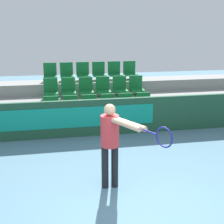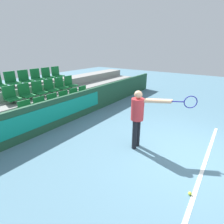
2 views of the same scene
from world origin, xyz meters
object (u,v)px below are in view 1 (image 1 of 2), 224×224
Objects in this scene: stadium_chair_4 at (126,105)px; stadium_chair_14 at (83,73)px; stadium_chair_8 at (86,89)px; stadium_chair_15 at (99,72)px; stadium_chair_12 at (50,74)px; stadium_chair_9 at (103,88)px; stadium_chair_13 at (67,73)px; stadium_chair_3 at (108,106)px; stadium_chair_16 at (115,72)px; stadium_chair_17 at (130,71)px; stadium_chair_2 at (90,107)px; stadium_chair_7 at (69,89)px; tennis_player at (112,138)px; stadium_chair_6 at (51,90)px; stadium_chair_5 at (144,105)px; stadium_chair_11 at (137,87)px; stadium_chair_1 at (71,108)px; stadium_chair_0 at (52,109)px; stadium_chair_10 at (120,87)px.

stadium_chair_4 is 1.00× the size of stadium_chair_14.
stadium_chair_15 is at bearing 58.66° from stadium_chair_8.
stadium_chair_8 is 1.00× the size of stadium_chair_12.
stadium_chair_13 is at bearing 140.61° from stadium_chair_9.
stadium_chair_16 reaches higher than stadium_chair_3.
stadium_chair_16 is 1.00× the size of stadium_chair_17.
stadium_chair_9 is at bearing 58.66° from stadium_chair_2.
stadium_chair_4 is 1.91m from stadium_chair_7.
stadium_chair_8 is at bearing 61.51° from tennis_player.
stadium_chair_13 is at bearing 90.00° from stadium_chair_7.
stadium_chair_13 and stadium_chair_17 have the same top height.
stadium_chair_7 is at bearing 151.30° from stadium_chair_4.
stadium_chair_8 is at bearing 0.00° from stadium_chair_6.
stadium_chair_11 reaches higher than stadium_chair_5.
stadium_chair_7 is at bearing 180.00° from stadium_chair_11.
stadium_chair_7 reaches higher than stadium_chair_1.
stadium_chair_12 is (-2.73, 0.90, 0.37)m from stadium_chair_11.
stadium_chair_15 reaches higher than stadium_chair_8.
stadium_chair_5 is (1.09, 0.00, 0.00)m from stadium_chair_3.
stadium_chair_6 is 1.00× the size of stadium_chair_17.
stadium_chair_12 and stadium_chair_15 have the same top height.
stadium_chair_5 is 2.54m from stadium_chair_14.
stadium_chair_0 is 0.97m from stadium_chair_6.
stadium_chair_8 is 1.91m from stadium_chair_17.
stadium_chair_3 is at bearing -58.66° from stadium_chair_8.
stadium_chair_11 is (2.73, 0.00, 0.00)m from stadium_chair_6.
stadium_chair_14 reaches higher than stadium_chair_9.
stadium_chair_14 is at bearing 0.00° from stadium_chair_13.
stadium_chair_12 is at bearing 90.00° from stadium_chair_0.
stadium_chair_15 is (-0.55, 0.90, 0.37)m from stadium_chair_10.
stadium_chair_0 is at bearing -90.00° from stadium_chair_12.
stadium_chair_0 is 1.00× the size of stadium_chair_12.
stadium_chair_2 is 2.23m from stadium_chair_12.
stadium_chair_2 is at bearing -58.66° from stadium_chair_12.
stadium_chair_7 is 1.91m from stadium_chair_16.
stadium_chair_13 is (0.00, 1.80, 0.74)m from stadium_chair_1.
stadium_chair_11 is 1.00× the size of stadium_chair_17.
stadium_chair_4 is 0.55m from stadium_chair_5.
stadium_chair_3 is at bearing -140.61° from stadium_chair_11.
stadium_chair_8 is at bearing 121.34° from stadium_chair_3.
stadium_chair_3 is 2.23m from stadium_chair_13.
stadium_chair_1 is at bearing -106.93° from stadium_chair_14.
stadium_chair_13 is at bearing 121.34° from stadium_chair_8.
stadium_chair_6 is (-1.64, 0.90, 0.37)m from stadium_chair_3.
stadium_chair_0 and stadium_chair_5 have the same top height.
stadium_chair_2 is 3.61m from tennis_player.
stadium_chair_2 is at bearing -121.34° from stadium_chair_9.
stadium_chair_6 reaches higher than stadium_chair_2.
stadium_chair_17 reaches higher than stadium_chair_7.
stadium_chair_2 is 1.00× the size of stadium_chair_11.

